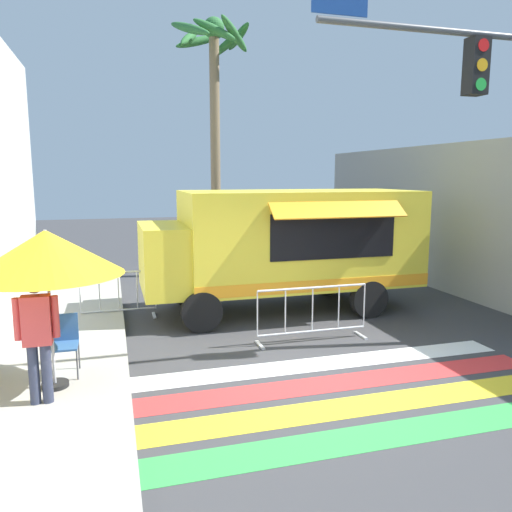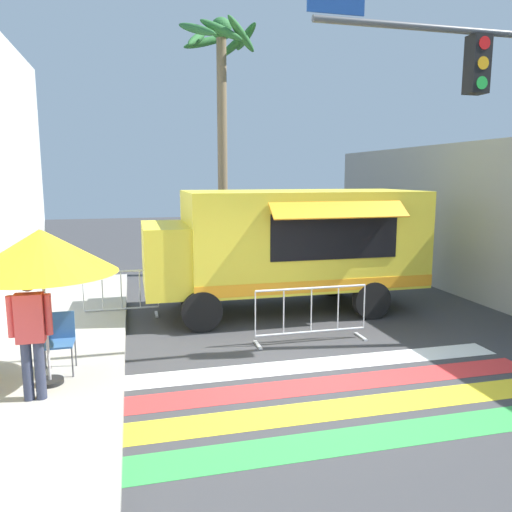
% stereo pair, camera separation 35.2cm
% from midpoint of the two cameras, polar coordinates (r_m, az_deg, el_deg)
% --- Properties ---
extents(ground_plane, '(60.00, 60.00, 0.00)m').
position_cam_midpoint_polar(ground_plane, '(7.97, 8.90, -13.12)').
color(ground_plane, '#38383A').
extents(concrete_wall_right, '(0.20, 16.00, 3.82)m').
position_cam_midpoint_polar(concrete_wall_right, '(12.81, 25.92, 3.34)').
color(concrete_wall_right, gray).
rests_on(concrete_wall_right, ground_plane).
extents(crosswalk_painted, '(6.40, 2.84, 0.01)m').
position_cam_midpoint_polar(crosswalk_painted, '(7.31, 11.38, -15.28)').
color(crosswalk_painted, green).
rests_on(crosswalk_painted, ground_plane).
extents(food_truck, '(6.02, 2.79, 2.68)m').
position_cam_midpoint_polar(food_truck, '(11.02, 3.87, 1.63)').
color(food_truck, yellow).
rests_on(food_truck, ground_plane).
extents(traffic_signal_pole, '(4.48, 0.29, 5.63)m').
position_cam_midpoint_polar(traffic_signal_pole, '(9.58, 27.39, 13.41)').
color(traffic_signal_pole, '#515456').
rests_on(traffic_signal_pole, ground_plane).
extents(patio_umbrella, '(1.98, 1.98, 2.16)m').
position_cam_midpoint_polar(patio_umbrella, '(7.14, -22.06, 0.44)').
color(patio_umbrella, black).
rests_on(patio_umbrella, sidewalk_left).
extents(folding_chair, '(0.46, 0.46, 0.86)m').
position_cam_midpoint_polar(folding_chair, '(7.89, -20.49, -8.64)').
color(folding_chair, '#4C4C51').
rests_on(folding_chair, sidewalk_left).
extents(vendor_person, '(0.53, 0.22, 1.64)m').
position_cam_midpoint_polar(vendor_person, '(6.89, -23.02, -7.75)').
color(vendor_person, '#2D3347').
rests_on(vendor_person, sidewalk_left).
extents(barricade_front, '(2.12, 0.44, 1.02)m').
position_cam_midpoint_polar(barricade_front, '(9.20, 7.42, -6.68)').
color(barricade_front, '#B7BABF').
rests_on(barricade_front, ground_plane).
extents(barricade_side, '(1.57, 0.44, 1.02)m').
position_cam_midpoint_polar(barricade_side, '(11.01, -14.24, -4.34)').
color(barricade_side, '#B7BABF').
rests_on(barricade_side, ground_plane).
extents(palm_tree, '(2.41, 2.42, 7.46)m').
position_cam_midpoint_polar(palm_tree, '(15.34, -3.31, 18.78)').
color(palm_tree, '#7A664C').
rests_on(palm_tree, ground_plane).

